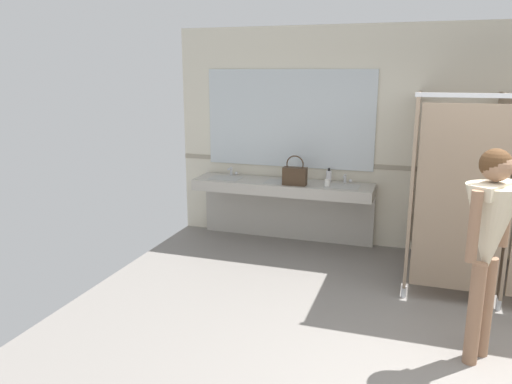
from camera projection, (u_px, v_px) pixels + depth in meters
The scene contains 9 objects.
wall_back at pixel (478, 143), 5.95m from camera, with size 7.67×0.12×2.79m, color beige.
wall_back_tile_band at pixel (476, 172), 5.97m from camera, with size 7.67×0.01×0.06m, color #9E937F.
vanity_counter at pixel (284, 197), 6.59m from camera, with size 2.34×0.54×0.95m.
mirror_panel at pixel (289, 119), 6.54m from camera, with size 2.24×0.02×1.27m, color silver.
bathroom_stalls at pixel (503, 190), 5.02m from camera, with size 1.81×1.53×2.04m.
person_standing at pixel (489, 230), 3.73m from camera, with size 0.55×0.55×1.69m.
handbag at pixel (295, 175), 6.25m from camera, with size 0.30×0.13×0.38m.
soap_dispenser at pixel (329, 176), 6.42m from camera, with size 0.07×0.07×0.18m.
paper_cup at pixel (327, 183), 6.19m from camera, with size 0.07×0.07×0.09m, color white.
Camera 1 is at (-0.65, -3.56, 2.23)m, focal length 35.09 mm.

